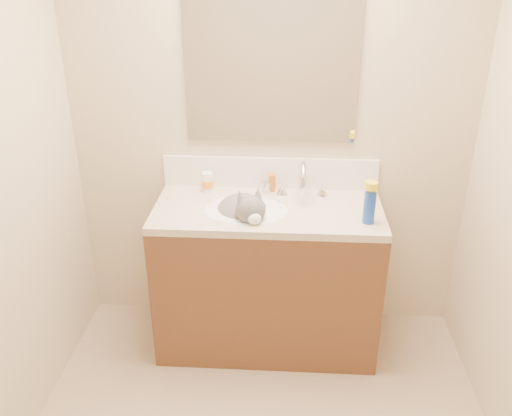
# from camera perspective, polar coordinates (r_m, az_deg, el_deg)

# --- Properties ---
(room_shell) EXTENTS (2.24, 2.54, 2.52)m
(room_shell) POSITION_cam_1_polar(r_m,az_deg,el_deg) (1.69, 0.10, 4.88)
(room_shell) COLOR #C6B593
(room_shell) RESTS_ON ground
(vanity_cabinet) EXTENTS (1.20, 0.55, 0.82)m
(vanity_cabinet) POSITION_cam_1_polar(r_m,az_deg,el_deg) (3.06, 1.19, -7.58)
(vanity_cabinet) COLOR brown
(vanity_cabinet) RESTS_ON ground
(counter_slab) EXTENTS (1.20, 0.55, 0.04)m
(counter_slab) POSITION_cam_1_polar(r_m,az_deg,el_deg) (2.84, 1.27, -0.32)
(counter_slab) COLOR beige
(counter_slab) RESTS_ON vanity_cabinet
(basin) EXTENTS (0.45, 0.36, 0.14)m
(basin) POSITION_cam_1_polar(r_m,az_deg,el_deg) (2.85, -1.18, -1.42)
(basin) COLOR white
(basin) RESTS_ON vanity_cabinet
(faucet) EXTENTS (0.28, 0.20, 0.21)m
(faucet) POSITION_cam_1_polar(r_m,az_deg,el_deg) (2.93, 4.93, 2.63)
(faucet) COLOR silver
(faucet) RESTS_ON counter_slab
(cat) EXTENTS (0.41, 0.44, 0.32)m
(cat) POSITION_cam_1_polar(r_m,az_deg,el_deg) (2.83, -1.27, -0.68)
(cat) COLOR #595659
(cat) RESTS_ON basin
(backsplash) EXTENTS (1.20, 0.02, 0.18)m
(backsplash) POSITION_cam_1_polar(r_m,az_deg,el_deg) (3.04, 1.49, 3.72)
(backsplash) COLOR white
(backsplash) RESTS_ON counter_slab
(mirror) EXTENTS (0.90, 0.02, 0.80)m
(mirror) POSITION_cam_1_polar(r_m,az_deg,el_deg) (2.87, 1.63, 14.70)
(mirror) COLOR white
(mirror) RESTS_ON room_shell
(pill_bottle) EXTENTS (0.07, 0.07, 0.11)m
(pill_bottle) POSITION_cam_1_polar(r_m,az_deg,el_deg) (3.02, -5.13, 2.73)
(pill_bottle) COLOR white
(pill_bottle) RESTS_ON counter_slab
(pill_label) EXTENTS (0.07, 0.07, 0.04)m
(pill_label) POSITION_cam_1_polar(r_m,az_deg,el_deg) (3.02, -5.12, 2.55)
(pill_label) COLOR orange
(pill_label) RESTS_ON pill_bottle
(silver_jar) EXTENTS (0.06, 0.06, 0.06)m
(silver_jar) POSITION_cam_1_polar(r_m,az_deg,el_deg) (3.01, 1.11, 2.23)
(silver_jar) COLOR #B7B7BC
(silver_jar) RESTS_ON counter_slab
(amber_bottle) EXTENTS (0.04, 0.04, 0.10)m
(amber_bottle) POSITION_cam_1_polar(r_m,az_deg,el_deg) (3.01, 1.70, 2.66)
(amber_bottle) COLOR #C26416
(amber_bottle) RESTS_ON counter_slab
(toothbrush) EXTENTS (0.03, 0.13, 0.01)m
(toothbrush) POSITION_cam_1_polar(r_m,az_deg,el_deg) (2.89, 2.50, 0.63)
(toothbrush) COLOR white
(toothbrush) RESTS_ON counter_slab
(toothbrush_head) EXTENTS (0.02, 0.03, 0.02)m
(toothbrush_head) POSITION_cam_1_polar(r_m,az_deg,el_deg) (2.89, 2.50, 0.69)
(toothbrush_head) COLOR #6897DE
(toothbrush_head) RESTS_ON counter_slab
(spray_can) EXTENTS (0.08, 0.08, 0.16)m
(spray_can) POSITION_cam_1_polar(r_m,az_deg,el_deg) (2.71, 11.84, 0.03)
(spray_can) COLOR #1942B1
(spray_can) RESTS_ON counter_slab
(spray_cap) EXTENTS (0.08, 0.08, 0.04)m
(spray_cap) POSITION_cam_1_polar(r_m,az_deg,el_deg) (2.66, 12.07, 2.32)
(spray_cap) COLOR yellow
(spray_cap) RESTS_ON spray_can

